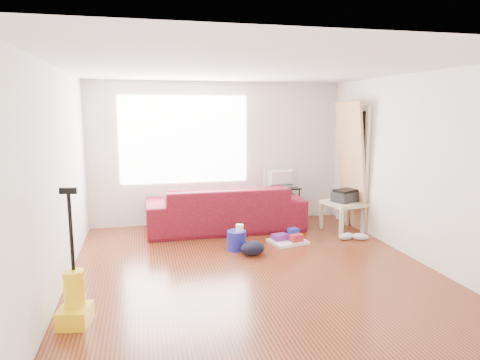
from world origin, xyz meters
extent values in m
cube|color=#4E1D0E|center=(0.00, 0.00, 0.00)|extent=(4.50, 5.00, 0.01)
cube|color=silver|center=(0.00, 0.00, 2.50)|extent=(4.50, 5.00, 0.01)
cube|color=white|center=(0.00, 2.50, 1.25)|extent=(4.50, 0.01, 2.50)
cube|color=white|center=(0.00, -2.50, 1.25)|extent=(4.50, 0.01, 2.50)
cube|color=white|center=(-2.25, 0.00, 1.25)|extent=(0.01, 5.00, 2.50)
cube|color=white|center=(2.25, 0.00, 1.25)|extent=(0.01, 5.00, 2.50)
cube|color=white|center=(-0.60, 2.48, 1.50)|extent=(2.20, 0.01, 1.50)
cube|color=silver|center=(2.21, 1.25, 1.00)|extent=(0.06, 0.08, 2.00)
cube|color=silver|center=(2.21, 2.15, 1.00)|extent=(0.06, 0.08, 2.00)
cube|color=silver|center=(2.21, 1.70, 2.04)|extent=(0.06, 0.98, 0.08)
cube|color=black|center=(2.24, 1.70, 1.00)|extent=(0.01, 0.86, 1.98)
imported|color=#580614|center=(0.01, 1.95, 0.00)|extent=(2.61, 1.02, 0.76)
cube|color=black|center=(1.10, 2.22, 0.03)|extent=(0.67, 0.45, 0.02)
cube|color=black|center=(1.10, 2.22, 0.22)|extent=(0.67, 0.45, 0.02)
cube|color=black|center=(1.10, 2.22, 0.42)|extent=(0.67, 0.45, 0.02)
cube|color=black|center=(1.10, 2.22, 0.61)|extent=(0.67, 0.45, 0.02)
cylinder|color=black|center=(0.85, 2.03, 0.31)|extent=(0.02, 0.02, 0.62)
cylinder|color=black|center=(0.80, 2.32, 0.31)|extent=(0.02, 0.02, 0.62)
cylinder|color=black|center=(1.40, 2.12, 0.31)|extent=(0.02, 0.02, 0.62)
cylinder|color=black|center=(1.36, 2.41, 0.31)|extent=(0.02, 0.02, 0.62)
imported|color=black|center=(1.10, 2.22, 0.80)|extent=(0.63, 0.08, 0.36)
cube|color=tan|center=(1.95, 1.42, 0.47)|extent=(0.72, 0.72, 0.06)
cube|color=tan|center=(1.73, 1.10, 0.22)|extent=(0.06, 0.06, 0.44)
cube|color=tan|center=(1.62, 1.64, 0.22)|extent=(0.06, 0.06, 0.44)
cube|color=tan|center=(2.28, 1.20, 0.22)|extent=(0.06, 0.06, 0.44)
cube|color=tan|center=(2.17, 1.75, 0.22)|extent=(0.06, 0.06, 0.44)
cube|color=black|center=(1.95, 1.42, 0.58)|extent=(0.48, 0.42, 0.17)
cube|color=black|center=(1.95, 1.42, 0.69)|extent=(0.43, 0.37, 0.04)
cylinder|color=#1E219E|center=(-0.03, 0.86, 0.00)|extent=(0.33, 0.33, 0.28)
cylinder|color=white|center=(0.01, 0.84, 0.19)|extent=(0.11, 0.11, 0.10)
cube|color=silver|center=(0.80, 1.00, 0.02)|extent=(0.61, 0.54, 0.04)
cube|color=maroon|center=(0.91, 0.92, 0.10)|extent=(0.21, 0.17, 0.11)
cube|color=#662581|center=(0.70, 1.05, 0.08)|extent=(0.27, 0.22, 0.08)
cube|color=#1C35A4|center=(0.93, 1.11, 0.12)|extent=(0.17, 0.16, 0.15)
ellipsoid|color=black|center=(0.14, 0.59, 0.00)|extent=(0.42, 0.38, 0.20)
ellipsoid|color=silver|center=(1.75, 0.93, 0.06)|extent=(0.29, 0.17, 0.11)
ellipsoid|color=silver|center=(1.95, 0.87, 0.06)|extent=(0.30, 0.22, 0.11)
cube|color=yellow|center=(-2.00, -0.94, 0.09)|extent=(0.32, 0.36, 0.18)
cylinder|color=yellow|center=(-2.00, -0.90, 0.35)|extent=(0.20, 0.20, 0.34)
cylinder|color=black|center=(-2.00, -0.87, 0.88)|extent=(0.04, 0.04, 0.73)
cube|color=black|center=(-2.00, -0.87, 1.28)|extent=(0.16, 0.07, 0.06)
cube|color=#AF7F4D|center=(2.13, 1.61, 0.00)|extent=(0.27, 0.86, 2.15)
camera|label=1|loc=(-1.33, -4.98, 2.02)|focal=32.00mm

